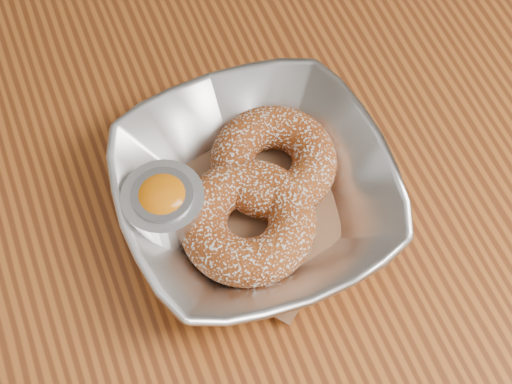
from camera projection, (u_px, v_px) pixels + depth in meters
name	position (u px, v px, depth m)	size (l,w,h in m)	color
table	(186.00, 290.00, 0.70)	(1.20, 0.80, 0.75)	brown
serving_bowl	(256.00, 195.00, 0.60)	(0.21, 0.21, 0.05)	silver
parchment	(256.00, 205.00, 0.62)	(0.14, 0.14, 0.00)	brown
donut_back	(273.00, 162.00, 0.62)	(0.10, 0.10, 0.04)	#8D3C13
donut_front	(248.00, 222.00, 0.59)	(0.10, 0.10, 0.04)	#8D3C13
ramekin	(165.00, 208.00, 0.59)	(0.06, 0.06, 0.06)	silver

